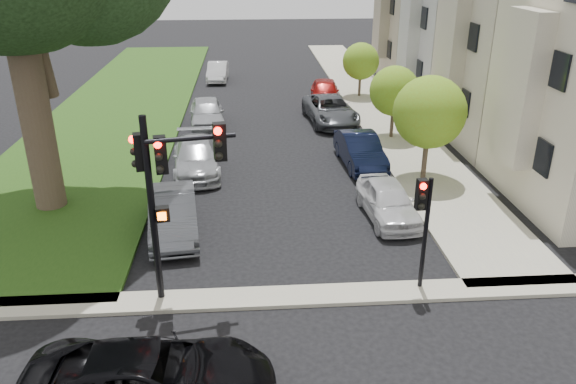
{
  "coord_description": "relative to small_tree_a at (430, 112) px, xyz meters",
  "views": [
    {
      "loc": [
        -1.18,
        -11.4,
        9.17
      ],
      "look_at": [
        0.0,
        5.0,
        2.0
      ],
      "focal_mm": 35.0,
      "sensor_mm": 36.0,
      "label": 1
    }
  ],
  "objects": [
    {
      "name": "small_tree_c",
      "position": [
        0.0,
        14.58,
        -0.61
      ],
      "size": [
        2.39,
        2.39,
        3.58
      ],
      "color": "brown",
      "rests_on": "ground"
    },
    {
      "name": "car_parked_5",
      "position": [
        -10.09,
        -4.2,
        -2.24
      ],
      "size": [
        2.14,
        4.7,
        1.5
      ],
      "primitive_type": "imported",
      "rotation": [
        0.0,
        0.0,
        0.13
      ],
      "color": "#3F4247",
      "rests_on": "ground"
    },
    {
      "name": "car_parked_6",
      "position": [
        -9.74,
        1.65,
        -2.28
      ],
      "size": [
        2.43,
        5.06,
        1.42
      ],
      "primitive_type": "imported",
      "rotation": [
        0.0,
        0.0,
        0.09
      ],
      "color": "#999BA0",
      "rests_on": "ground"
    },
    {
      "name": "grass_strip",
      "position": [
        -15.2,
        13.55,
        -2.93
      ],
      "size": [
        8.0,
        44.0,
        0.12
      ],
      "primitive_type": "cube",
      "color": "#214513",
      "rests_on": "ground"
    },
    {
      "name": "car_parked_3",
      "position": [
        -2.52,
        13.17,
        -2.23
      ],
      "size": [
        2.28,
        4.63,
        1.52
      ],
      "primitive_type": "imported",
      "rotation": [
        0.0,
        0.0,
        -0.11
      ],
      "color": "maroon",
      "rests_on": "ground"
    },
    {
      "name": "car_parked_1",
      "position": [
        -2.38,
        1.92,
        -2.26
      ],
      "size": [
        1.85,
        4.55,
        1.47
      ],
      "primitive_type": "imported",
      "rotation": [
        0.0,
        0.0,
        0.07
      ],
      "color": "black",
      "rests_on": "ground"
    },
    {
      "name": "sidewalk_right",
      "position": [
        0.55,
        13.55,
        -2.93
      ],
      "size": [
        3.5,
        44.0,
        0.12
      ],
      "primitive_type": "cube",
      "color": "#A09B8E",
      "rests_on": "ground"
    },
    {
      "name": "car_cross_near",
      "position": [
        -9.63,
        -12.38,
        -2.25
      ],
      "size": [
        5.41,
        2.57,
        1.49
      ],
      "primitive_type": "imported",
      "rotation": [
        0.0,
        0.0,
        1.55
      ],
      "color": "black",
      "rests_on": "ground"
    },
    {
      "name": "traffic_signal_secondary",
      "position": [
        -2.66,
        -8.25,
        -0.55
      ],
      "size": [
        0.45,
        0.36,
        3.5
      ],
      "color": "black",
      "rests_on": "ground"
    },
    {
      "name": "car_parked_2",
      "position": [
        -2.76,
        8.88,
        -2.25
      ],
      "size": [
        2.95,
        5.53,
        1.48
      ],
      "primitive_type": "imported",
      "rotation": [
        0.0,
        0.0,
        0.1
      ],
      "color": "#3F4247",
      "rests_on": "ground"
    },
    {
      "name": "ground",
      "position": [
        -6.2,
        -10.45,
        -2.99
      ],
      "size": [
        140.0,
        140.0,
        0.0
      ],
      "primitive_type": "plane",
      "color": "black",
      "rests_on": "ground"
    },
    {
      "name": "small_tree_a",
      "position": [
        0.0,
        0.0,
        0.0
      ],
      "size": [
        3.0,
        3.0,
        4.5
      ],
      "color": "brown",
      "rests_on": "ground"
    },
    {
      "name": "car_parked_0",
      "position": [
        -2.4,
        -3.51,
        -2.3
      ],
      "size": [
        1.89,
        4.16,
        1.39
      ],
      "primitive_type": "imported",
      "rotation": [
        0.0,
        0.0,
        0.06
      ],
      "color": "silver",
      "rests_on": "ground"
    },
    {
      "name": "sidewalk_cross",
      "position": [
        -6.2,
        -8.45,
        -2.93
      ],
      "size": [
        60.0,
        1.0,
        0.12
      ],
      "primitive_type": "cube",
      "color": "#A09B8E",
      "rests_on": "ground"
    },
    {
      "name": "traffic_signal_main",
      "position": [
        -9.58,
        -8.21,
        0.73
      ],
      "size": [
        2.64,
        0.71,
        5.39
      ],
      "color": "black",
      "rests_on": "ground"
    },
    {
      "name": "small_tree_b",
      "position": [
        -0.0,
        5.71,
        -0.47
      ],
      "size": [
        2.53,
        2.53,
        3.79
      ],
      "color": "brown",
      "rests_on": "ground"
    },
    {
      "name": "car_parked_9",
      "position": [
        -9.61,
        20.4,
        -2.32
      ],
      "size": [
        1.54,
        4.11,
        1.34
      ],
      "primitive_type": "imported",
      "rotation": [
        0.0,
        0.0,
        -0.03
      ],
      "color": "silver",
      "rests_on": "ground"
    },
    {
      "name": "car_parked_7",
      "position": [
        -9.69,
        8.62,
        -2.21
      ],
      "size": [
        2.24,
        4.72,
        1.56
      ],
      "primitive_type": "imported",
      "rotation": [
        0.0,
        0.0,
        0.09
      ],
      "color": "#999BA0",
      "rests_on": "ground"
    }
  ]
}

